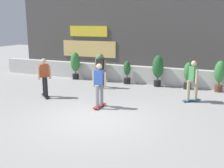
# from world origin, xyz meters

# --- Properties ---
(ground_plane) EXTENTS (48.00, 48.00, 0.00)m
(ground_plane) POSITION_xyz_m (0.00, 0.00, 0.00)
(ground_plane) COLOR #9E9B96
(planter_wall) EXTENTS (18.00, 0.40, 0.90)m
(planter_wall) POSITION_xyz_m (0.00, 6.00, 0.45)
(planter_wall) COLOR beige
(planter_wall) RESTS_ON ground
(building_backdrop) EXTENTS (20.00, 2.08, 6.50)m
(building_backdrop) POSITION_xyz_m (-0.01, 10.00, 3.25)
(building_backdrop) COLOR #4C4947
(building_backdrop) RESTS_ON ground
(potted_plant_0) EXTENTS (0.54, 0.54, 1.55)m
(potted_plant_0) POSITION_xyz_m (-3.93, 5.55, 0.91)
(potted_plant_0) COLOR black
(potted_plant_0) RESTS_ON ground
(potted_plant_1) EXTENTS (0.54, 0.54, 1.56)m
(potted_plant_1) POSITION_xyz_m (-2.38, 5.55, 0.91)
(potted_plant_1) COLOR #2D2823
(potted_plant_1) RESTS_ON ground
(potted_plant_2) EXTENTS (0.37, 0.37, 1.22)m
(potted_plant_2) POSITION_xyz_m (-0.80, 5.55, 0.65)
(potted_plant_2) COLOR black
(potted_plant_2) RESTS_ON ground
(potted_plant_3) EXTENTS (0.56, 0.56, 1.59)m
(potted_plant_3) POSITION_xyz_m (0.83, 5.55, 0.93)
(potted_plant_3) COLOR black
(potted_plant_3) RESTS_ON ground
(potted_plant_4) EXTENTS (0.42, 0.42, 1.32)m
(potted_plant_4) POSITION_xyz_m (2.33, 5.55, 0.73)
(potted_plant_4) COLOR black
(potted_plant_4) RESTS_ON ground
(potted_plant_5) EXTENTS (0.50, 0.50, 1.47)m
(potted_plant_5) POSITION_xyz_m (3.75, 5.55, 0.85)
(potted_plant_5) COLOR brown
(potted_plant_5) RESTS_ON ground
(skater_foreground) EXTENTS (0.56, 0.81, 1.70)m
(skater_foreground) POSITION_xyz_m (-1.72, 4.17, 0.94)
(skater_foreground) COLOR #BF8C26
(skater_foreground) RESTS_ON ground
(skater_far_left) EXTENTS (0.56, 0.81, 1.70)m
(skater_far_left) POSITION_xyz_m (-0.41, 1.23, 0.94)
(skater_far_left) COLOR maroon
(skater_far_left) RESTS_ON ground
(skater_mid_plaza) EXTENTS (0.73, 0.68, 1.70)m
(skater_mid_plaza) POSITION_xyz_m (-3.20, 1.67, 0.94)
(skater_mid_plaza) COLOR black
(skater_mid_plaza) RESTS_ON ground
(skater_far_right) EXTENTS (0.74, 0.66, 1.70)m
(skater_far_right) POSITION_xyz_m (2.77, 3.38, 0.94)
(skater_far_right) COLOR #266699
(skater_far_right) RESTS_ON ground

